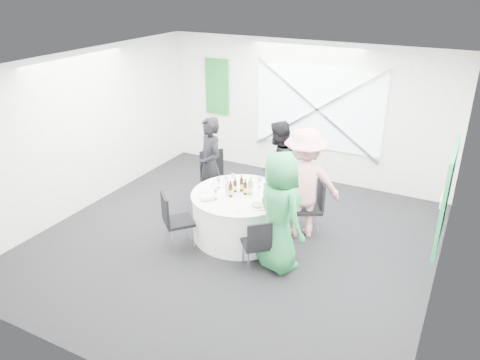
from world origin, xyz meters
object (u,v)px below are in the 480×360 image
at_px(chair_back_left, 214,174).
at_px(clear_water_bottle, 228,187).
at_px(chair_front_right, 258,242).
at_px(person_man_back_left, 210,165).
at_px(chair_back_right, 313,203).
at_px(person_woman_green, 279,212).
at_px(person_man_back, 277,167).
at_px(person_woman_pink, 304,184).
at_px(chair_back, 273,186).
at_px(chair_front_left, 173,217).
at_px(banquet_table, 240,215).
at_px(green_water_bottle, 250,188).

height_order(chair_back_left, clear_water_bottle, clear_water_bottle).
relative_size(chair_front_right, person_man_back_left, 0.48).
xyz_separation_m(chair_back_right, person_woman_green, (-0.13, -1.12, 0.34)).
relative_size(person_man_back_left, clear_water_bottle, 5.53).
relative_size(person_man_back, person_woman_pink, 0.91).
distance_m(chair_front_right, person_woman_pink, 1.37).
bearing_deg(chair_back_right, chair_back_left, -125.78).
relative_size(chair_back, chair_front_right, 1.02).
bearing_deg(person_man_back_left, chair_front_left, -49.05).
bearing_deg(person_woman_pink, person_man_back, -71.59).
relative_size(chair_back, clear_water_bottle, 2.71).
xyz_separation_m(person_woman_green, clear_water_bottle, (-1.05, 0.41, -0.01)).
height_order(chair_back_left, person_woman_green, person_woman_green).
bearing_deg(person_man_back_left, clear_water_bottle, -9.89).
bearing_deg(banquet_table, person_woman_pink, 30.51).
distance_m(chair_back_right, chair_front_left, 2.25).
bearing_deg(clear_water_bottle, person_man_back, 76.41).
relative_size(person_man_back_left, green_water_bottle, 5.87).
bearing_deg(banquet_table, chair_front_right, -48.47).
bearing_deg(chair_front_left, person_man_back_left, -40.97).
distance_m(chair_back_left, chair_back_right, 1.96).
bearing_deg(banquet_table, chair_back_left, 140.28).
xyz_separation_m(person_man_back_left, person_woman_pink, (1.79, -0.09, 0.05)).
bearing_deg(person_man_back, clear_water_bottle, -6.50).
bearing_deg(chair_back, chair_front_left, -107.88).
height_order(banquet_table, chair_back, chair_back).
xyz_separation_m(chair_front_right, person_man_back_left, (-1.59, 1.37, 0.38)).
distance_m(chair_back_right, chair_front_right, 1.42).
height_order(banquet_table, person_woman_pink, person_woman_pink).
xyz_separation_m(chair_back, chair_back_left, (-1.06, -0.25, 0.12)).
xyz_separation_m(person_man_back_left, person_man_back, (1.06, 0.55, -0.03)).
bearing_deg(chair_back_left, person_man_back, -30.96).
bearing_deg(clear_water_bottle, chair_front_right, -38.22).
distance_m(chair_front_left, person_man_back_left, 1.47).
bearing_deg(person_man_back, green_water_bottle, 7.82).
height_order(chair_back, person_woman_pink, person_woman_pink).
height_order(chair_back_left, person_woman_pink, person_woman_pink).
bearing_deg(banquet_table, green_water_bottle, 17.24).
bearing_deg(green_water_bottle, person_woman_pink, 33.05).
height_order(chair_back, chair_front_left, chair_front_left).
bearing_deg(chair_back, chair_back_left, -159.72).
xyz_separation_m(banquet_table, chair_back_right, (1.02, 0.61, 0.18)).
bearing_deg(chair_back, green_water_bottle, -81.16).
relative_size(chair_back, chair_back_left, 0.82).
height_order(chair_front_right, person_man_back, person_man_back).
relative_size(banquet_table, chair_back_left, 1.51).
bearing_deg(banquet_table, person_man_back_left, 146.49).
height_order(chair_back_right, green_water_bottle, green_water_bottle).
bearing_deg(chair_back_left, chair_front_right, -94.01).
bearing_deg(person_man_back, chair_back_right, 64.96).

